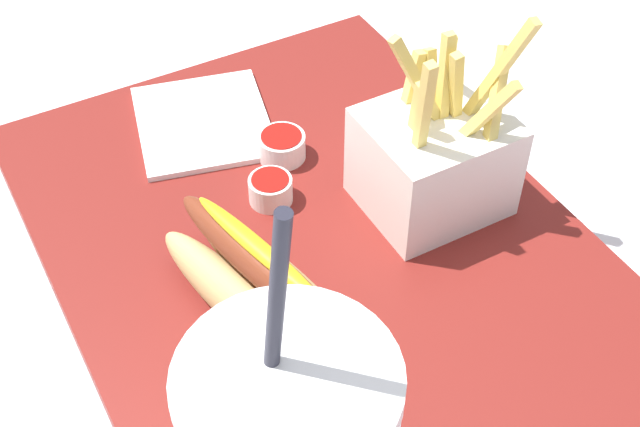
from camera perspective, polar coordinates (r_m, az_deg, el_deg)
name	(u,v)px	position (r m, az deg, el deg)	size (l,w,h in m)	color
ground_plane	(320,273)	(0.62, 0.00, -3.93)	(2.40, 2.40, 0.02)	silver
food_tray	(320,254)	(0.60, 0.00, -2.68)	(0.47, 0.34, 0.02)	maroon
fries_basket	(432,156)	(0.61, 7.34, 3.77)	(0.09, 0.09, 0.15)	white
hot_dog_1	(261,288)	(0.54, -3.89, -4.88)	(0.17, 0.09, 0.07)	tan
ketchup_cup_1	(270,188)	(0.62, -3.26, 1.65)	(0.03, 0.03, 0.02)	white
ketchup_cup_2	(282,145)	(0.66, -2.53, 4.50)	(0.04, 0.04, 0.02)	white
napkin_stack	(203,122)	(0.70, -7.67, 5.94)	(0.11, 0.10, 0.00)	white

